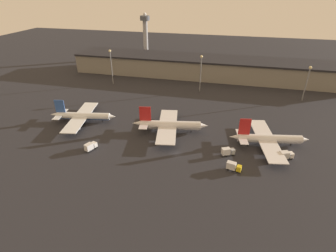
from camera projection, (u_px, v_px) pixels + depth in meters
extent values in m
plane|color=#26262B|center=(177.00, 154.00, 113.31)|extent=(600.00, 600.00, 0.00)
cube|color=gray|center=(206.00, 68.00, 203.31)|extent=(208.16, 27.86, 13.75)
cube|color=black|center=(207.00, 58.00, 199.72)|extent=(208.16, 29.86, 1.20)
cylinder|color=white|center=(83.00, 116.00, 138.22)|extent=(28.25, 8.55, 3.57)
cylinder|color=#2D519E|center=(84.00, 117.00, 138.52)|extent=(26.78, 7.77, 3.04)
cone|color=white|center=(112.00, 117.00, 137.43)|extent=(4.83, 4.11, 3.40)
cone|color=white|center=(55.00, 115.00, 138.89)|extent=(5.82, 3.95, 3.04)
cube|color=#2D519E|center=(60.00, 106.00, 136.31)|extent=(4.99, 1.29, 6.91)
cube|color=white|center=(60.00, 114.00, 138.60)|extent=(5.83, 13.33, 0.24)
cube|color=white|center=(81.00, 116.00, 138.50)|extent=(14.16, 36.64, 0.36)
cylinder|color=gray|center=(89.00, 110.00, 147.83)|extent=(4.22, 2.64, 1.97)
cylinder|color=gray|center=(76.00, 128.00, 130.28)|extent=(4.22, 2.64, 1.97)
cylinder|color=black|center=(102.00, 121.00, 138.95)|extent=(0.50, 0.50, 1.61)
cylinder|color=black|center=(83.00, 119.00, 140.79)|extent=(0.50, 0.50, 1.61)
cylinder|color=black|center=(81.00, 121.00, 138.28)|extent=(0.50, 0.50, 1.61)
cylinder|color=silver|center=(171.00, 125.00, 128.62)|extent=(29.63, 9.21, 4.00)
cylinder|color=silver|center=(171.00, 126.00, 128.96)|extent=(28.08, 8.35, 3.40)
cone|color=silver|center=(203.00, 126.00, 127.79)|extent=(5.41, 4.60, 3.80)
cone|color=silver|center=(138.00, 123.00, 129.32)|extent=(6.52, 4.42, 3.40)
cube|color=red|center=(145.00, 114.00, 126.54)|extent=(5.58, 1.40, 7.33)
cube|color=silver|center=(144.00, 123.00, 129.01)|extent=(6.21, 13.20, 0.24)
cube|color=silver|center=(168.00, 126.00, 128.94)|extent=(14.98, 36.26, 0.36)
cylinder|color=gray|center=(170.00, 119.00, 138.18)|extent=(4.73, 2.96, 2.20)
cylinder|color=gray|center=(168.00, 138.00, 120.90)|extent=(4.73, 2.96, 2.20)
cylinder|color=black|center=(191.00, 130.00, 129.48)|extent=(0.50, 0.50, 1.80)
cylinder|color=black|center=(168.00, 128.00, 131.49)|extent=(0.50, 0.50, 1.80)
cylinder|color=black|center=(167.00, 131.00, 128.69)|extent=(0.50, 0.50, 1.80)
cylinder|color=silver|center=(270.00, 138.00, 118.02)|extent=(28.51, 8.63, 3.61)
cylinder|color=silver|center=(269.00, 140.00, 118.33)|extent=(27.02, 7.85, 3.07)
cone|color=silver|center=(304.00, 140.00, 117.23)|extent=(4.88, 4.15, 3.43)
cone|color=silver|center=(235.00, 137.00, 118.70)|extent=(5.88, 3.99, 3.07)
cube|color=red|center=(245.00, 127.00, 115.91)|extent=(5.05, 1.30, 7.76)
cube|color=silver|center=(242.00, 137.00, 118.41)|extent=(5.95, 13.78, 0.24)
cube|color=silver|center=(266.00, 139.00, 118.31)|extent=(14.47, 37.92, 0.36)
cylinder|color=gray|center=(262.00, 130.00, 127.96)|extent=(4.27, 2.67, 1.99)
cylinder|color=gray|center=(274.00, 155.00, 109.78)|extent=(4.27, 2.67, 1.99)
cylinder|color=black|center=(291.00, 144.00, 118.76)|extent=(0.50, 0.50, 1.63)
cylinder|color=black|center=(265.00, 142.00, 120.62)|extent=(0.50, 0.50, 1.63)
cylinder|color=black|center=(266.00, 145.00, 118.09)|extent=(0.50, 0.50, 1.63)
cube|color=#9EA3A8|center=(232.00, 151.00, 112.04)|extent=(2.45, 2.67, 2.16)
cube|color=silver|center=(226.00, 151.00, 111.33)|extent=(4.07, 3.44, 2.88)
cylinder|color=black|center=(231.00, 153.00, 113.36)|extent=(1.04, 0.87, 0.90)
cylinder|color=black|center=(232.00, 155.00, 111.97)|extent=(1.04, 0.87, 0.90)
cylinder|color=black|center=(223.00, 154.00, 112.72)|extent=(1.04, 0.87, 0.90)
cylinder|color=black|center=(225.00, 156.00, 111.33)|extent=(1.04, 0.87, 0.90)
cube|color=white|center=(291.00, 155.00, 109.69)|extent=(2.43, 2.87, 2.11)
cube|color=silver|center=(284.00, 155.00, 109.19)|extent=(4.10, 3.51, 2.82)
cylinder|color=black|center=(289.00, 156.00, 111.10)|extent=(1.06, 0.89, 0.90)
cylinder|color=black|center=(291.00, 159.00, 109.52)|extent=(1.06, 0.89, 0.90)
cylinder|color=black|center=(281.00, 157.00, 110.70)|extent=(1.06, 0.89, 0.90)
cylinder|color=black|center=(283.00, 159.00, 109.12)|extent=(1.06, 0.89, 0.90)
cube|color=gold|center=(239.00, 168.00, 101.67)|extent=(2.15, 2.41, 2.15)
cube|color=silver|center=(231.00, 165.00, 102.73)|extent=(3.93, 2.83, 2.86)
cylinder|color=black|center=(239.00, 170.00, 102.99)|extent=(0.99, 0.71, 0.90)
cylinder|color=black|center=(238.00, 172.00, 101.78)|extent=(0.99, 0.71, 0.90)
cylinder|color=black|center=(229.00, 167.00, 104.45)|extent=(0.99, 0.71, 0.90)
cylinder|color=black|center=(228.00, 169.00, 103.23)|extent=(0.99, 0.71, 0.90)
cube|color=white|center=(94.00, 144.00, 116.75)|extent=(2.88, 2.45, 2.09)
cube|color=silver|center=(89.00, 147.00, 114.44)|extent=(3.54, 4.10, 2.79)
cylinder|color=black|center=(93.00, 146.00, 117.73)|extent=(0.90, 1.06, 0.90)
cylinder|color=black|center=(96.00, 148.00, 116.80)|extent=(0.90, 1.06, 0.90)
cylinder|color=black|center=(87.00, 150.00, 115.19)|extent=(0.90, 1.06, 0.90)
cylinder|color=black|center=(89.00, 151.00, 114.26)|extent=(0.90, 1.06, 0.90)
cylinder|color=slate|center=(112.00, 68.00, 185.77)|extent=(0.70, 0.70, 23.33)
sphere|color=beige|center=(110.00, 51.00, 179.87)|extent=(1.80, 1.80, 1.80)
cylinder|color=slate|center=(200.00, 75.00, 172.64)|extent=(0.70, 0.70, 23.11)
sphere|color=beige|center=(202.00, 57.00, 166.79)|extent=(1.80, 1.80, 1.80)
cylinder|color=slate|center=(306.00, 85.00, 159.80)|extent=(0.70, 0.70, 20.43)
sphere|color=beige|center=(310.00, 68.00, 154.60)|extent=(1.80, 1.80, 1.80)
cylinder|color=#99999E|center=(146.00, 39.00, 252.89)|extent=(4.40, 4.40, 34.19)
cylinder|color=#4C515B|center=(145.00, 18.00, 243.70)|extent=(9.00, 9.00, 4.00)
sphere|color=silver|center=(145.00, 14.00, 242.16)|extent=(3.20, 3.20, 3.20)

